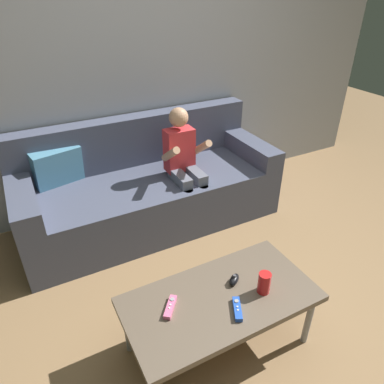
# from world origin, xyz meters

# --- Properties ---
(ground_plane) EXTENTS (9.76, 9.76, 0.00)m
(ground_plane) POSITION_xyz_m (0.00, 0.00, 0.00)
(ground_plane) COLOR olive
(wall_back) EXTENTS (4.88, 0.05, 2.50)m
(wall_back) POSITION_xyz_m (0.00, 1.85, 1.25)
(wall_back) COLOR #999EA8
(wall_back) RESTS_ON ground
(couch) EXTENTS (2.07, 0.80, 0.84)m
(couch) POSITION_xyz_m (-0.19, 1.46, 0.30)
(couch) COLOR #474C60
(couch) RESTS_ON ground
(person_seated_on_couch) EXTENTS (0.32, 0.39, 0.98)m
(person_seated_on_couch) POSITION_xyz_m (0.07, 1.27, 0.56)
(person_seated_on_couch) COLOR slate
(person_seated_on_couch) RESTS_ON ground
(coffee_table) EXTENTS (1.01, 0.52, 0.39)m
(coffee_table) POSITION_xyz_m (-0.32, 0.10, 0.35)
(coffee_table) COLOR brown
(coffee_table) RESTS_ON ground
(game_remote_pink_near_edge) EXTENTS (0.12, 0.13, 0.03)m
(game_remote_pink_near_edge) POSITION_xyz_m (-0.58, 0.15, 0.40)
(game_remote_pink_near_edge) COLOR pink
(game_remote_pink_near_edge) RESTS_ON coffee_table
(nunchuk_black) EXTENTS (0.10, 0.09, 0.05)m
(nunchuk_black) POSITION_xyz_m (-0.20, 0.16, 0.41)
(nunchuk_black) COLOR black
(nunchuk_black) RESTS_ON coffee_table
(game_remote_blue_far_corner) EXTENTS (0.10, 0.14, 0.03)m
(game_remote_blue_far_corner) POSITION_xyz_m (-0.29, -0.01, 0.40)
(game_remote_blue_far_corner) COLOR blue
(game_remote_blue_far_corner) RESTS_ON coffee_table
(soda_can) EXTENTS (0.07, 0.07, 0.12)m
(soda_can) POSITION_xyz_m (-0.10, 0.03, 0.45)
(soda_can) COLOR red
(soda_can) RESTS_ON coffee_table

